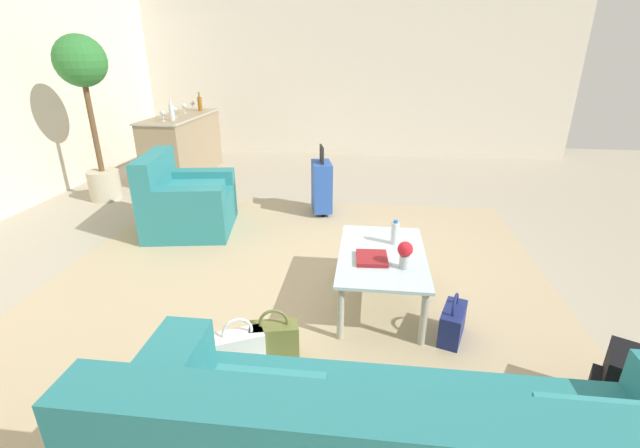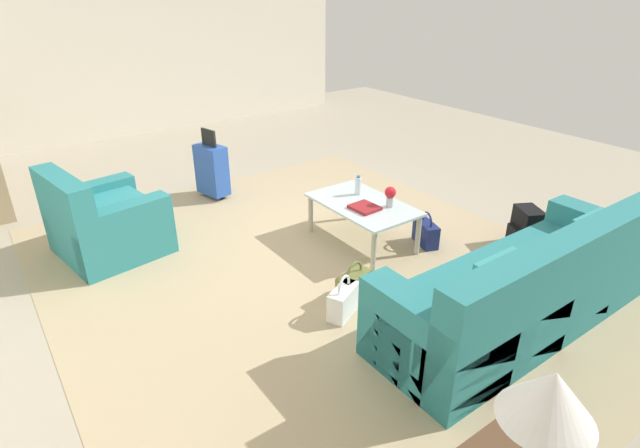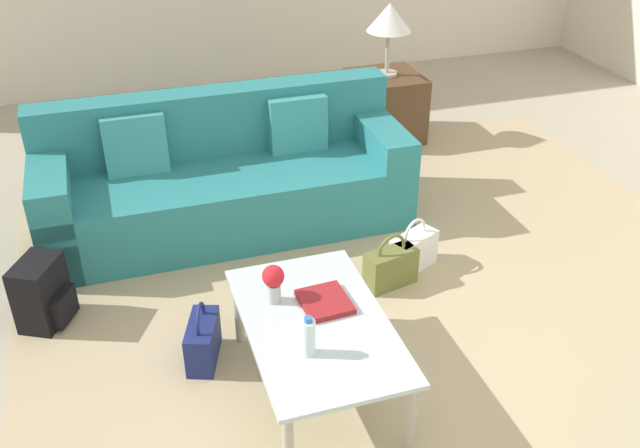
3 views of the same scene
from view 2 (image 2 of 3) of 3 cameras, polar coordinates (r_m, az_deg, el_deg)
ground_plane at (r=5.14m, az=-2.42°, el=-1.95°), size 12.00×12.00×0.00m
wall_right at (r=9.25m, az=-21.26°, el=19.04°), size 0.12×8.00×3.10m
area_rug at (r=4.61m, az=-0.36°, el=-5.42°), size 5.20×4.40×0.01m
couch at (r=4.05m, az=22.67°, el=-7.37°), size 0.85×2.44×0.89m
armchair at (r=5.21m, az=-23.65°, el=-0.18°), size 1.07×1.03×0.87m
coffee_table at (r=4.95m, az=4.90°, el=1.84°), size 1.10×0.67×0.44m
water_bottle at (r=5.10m, az=4.37°, el=4.38°), size 0.06×0.06×0.20m
coffee_table_book at (r=4.79m, az=5.13°, el=1.89°), size 0.27×0.24×0.03m
flower_vase at (r=4.83m, az=8.03°, el=3.31°), size 0.11×0.11×0.21m
table_lamp at (r=2.10m, az=24.77°, el=-17.75°), size 0.36×0.36×0.60m
suitcase_blue at (r=6.21m, az=-12.27°, el=6.14°), size 0.44×0.31×0.85m
handbag_olive at (r=4.18m, az=3.88°, el=-7.03°), size 0.21×0.34×0.36m
handbag_navy at (r=5.12m, az=12.00°, el=-1.00°), size 0.35×0.24×0.36m
handbag_white at (r=4.00m, az=2.71°, el=-8.75°), size 0.27×0.35×0.36m
backpack_black at (r=5.38m, az=22.44°, el=-0.42°), size 0.36×0.34×0.40m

